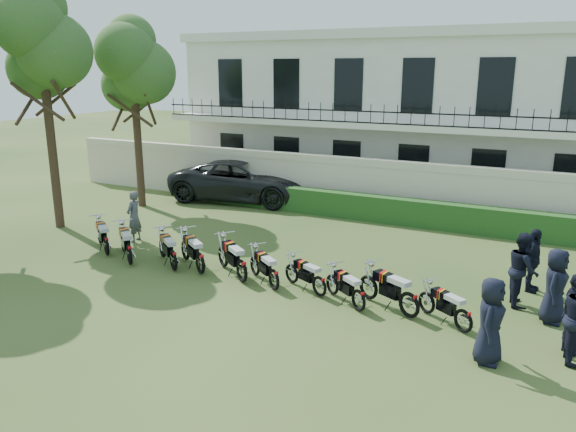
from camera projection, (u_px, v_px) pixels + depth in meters
name	position (u px, v px, depth m)	size (l,w,h in m)	color
ground	(268.00, 276.00, 16.16)	(100.00, 100.00, 0.00)	#2C461C
perimeter_wall	(363.00, 186.00, 22.75)	(30.00, 0.35, 2.30)	beige
hedge	(380.00, 209.00, 21.80)	(18.00, 0.60, 1.00)	#214719
building	(406.00, 112.00, 27.24)	(20.40, 9.60, 7.40)	white
tree_west_mid	(41.00, 42.00, 19.44)	(3.40, 3.20, 8.82)	#473323
tree_west_near	(133.00, 66.00, 22.87)	(3.40, 3.20, 7.90)	#473323
motorcycle_0	(106.00, 241.00, 17.79)	(1.63, 1.24, 1.07)	black
motorcycle_1	(129.00, 249.00, 16.91)	(1.63, 1.37, 1.11)	black
motorcycle_2	(173.00, 255.00, 16.44)	(1.60, 1.24, 1.06)	black
motorcycle_3	(200.00, 258.00, 16.15)	(1.71, 1.26, 1.11)	black
motorcycle_4	(242.00, 265.00, 15.53)	(1.73, 1.27, 1.12)	black
motorcycle_5	(274.00, 275.00, 15.00)	(1.53, 1.15, 1.00)	black
motorcycle_6	(319.00, 281.00, 14.59)	(1.59, 0.87, 0.94)	black
motorcycle_7	(359.00, 295.00, 13.70)	(1.47, 1.06, 0.95)	black
motorcycle_8	(409.00, 299.00, 13.31)	(1.84, 1.03, 1.10)	black
motorcycle_9	(464.00, 315.00, 12.60)	(1.48, 1.02, 0.94)	black
suv	(244.00, 181.00, 25.16)	(3.01, 6.53, 1.81)	black
inspector	(134.00, 216.00, 19.18)	(0.65, 0.42, 1.77)	#58595D
officer_0	(490.00, 321.00, 11.23)	(0.89, 0.58, 1.82)	black
officer_2	(573.00, 313.00, 11.74)	(1.00, 0.42, 1.71)	black
officer_3	(555.00, 286.00, 13.04)	(0.88, 0.58, 1.81)	black
officer_4	(523.00, 269.00, 14.01)	(0.92, 0.72, 1.89)	black
officer_5	(533.00, 260.00, 14.88)	(1.01, 0.42, 1.73)	black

